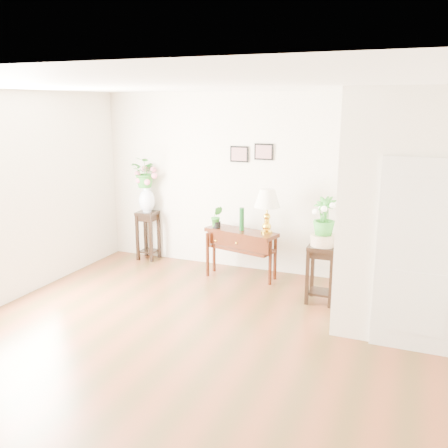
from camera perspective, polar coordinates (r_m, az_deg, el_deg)
The scene contains 18 objects.
floor at distance 5.69m, azimuth -1.95°, elevation -13.84°, with size 6.00×5.50×0.02m, color brown.
ceiling at distance 5.05m, azimuth -2.21°, elevation 15.64°, with size 6.00×5.50×0.02m, color white.
wall_back at distance 7.73m, azimuth 6.32°, elevation 4.46°, with size 6.00×0.02×2.80m, color white.
partition at distance 6.49m, azimuth 21.96°, elevation 1.78°, with size 1.80×1.95×2.80m, color white.
door at distance 5.60m, azimuth 21.52°, elevation -3.66°, with size 0.90×0.05×2.10m, color silver.
art_print_left at distance 7.86m, azimuth 1.76°, elevation 7.99°, with size 0.30×0.02×0.25m, color black.
art_print_right at distance 7.72m, azimuth 4.57°, elevation 8.22°, with size 0.30×0.02×0.25m, color black.
wall_ornament at distance 6.59m, azimuth 14.23°, elevation 8.24°, with size 0.51×0.51×0.07m, color tan.
console_table at distance 7.64m, azimuth 1.96°, elevation -3.46°, with size 1.13×0.38×0.75m, color #3A180C.
table_lamp at distance 7.34m, azimuth 4.94°, elevation 1.63°, with size 0.38×0.38×0.67m, color gold.
green_vase at distance 7.50m, azimuth 2.04°, elevation 0.52°, with size 0.07×0.07×0.35m, color #0E4017.
potted_plant at distance 7.65m, azimuth -0.84°, elevation 0.73°, with size 0.18×0.14×0.33m, color #2C8227.
plant_stand_a at distance 8.65m, azimuth -8.67°, elevation -1.30°, with size 0.32×0.32×0.83m, color black.
porcelain_vase at distance 8.51m, azimuth -8.82°, elevation 2.89°, with size 0.27×0.27×0.46m, color white, non-canonical shape.
lily_arrangement at distance 8.44m, azimuth -8.93°, elevation 5.78°, with size 0.47×0.40×0.52m, color #2C8227.
plant_stand_b at distance 6.84m, azimuth 11.09°, elevation -5.62°, with size 0.37×0.37×0.79m, color black.
ceramic_bowl at distance 6.70m, azimuth 11.28°, elevation -1.77°, with size 0.33×0.33×0.15m, color beige.
narcissus at distance 6.63m, azimuth 11.40°, elevation 0.78°, with size 0.30×0.30×0.53m, color #2C8227.
Camera 1 is at (2.07, -4.60, 2.62)m, focal length 40.00 mm.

